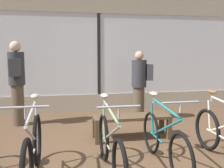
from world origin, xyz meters
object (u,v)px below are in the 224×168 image
Objects in this scene: bicycle_left at (33,151)px; customer_near_rack at (17,80)px; bicycle_center_right at (163,140)px; display_bench at (132,119)px; customer_by_window at (140,83)px; bicycle_center_left at (110,148)px.

customer_near_rack reaches higher than bicycle_left.
bicycle_center_right is 1.19× the size of display_bench.
display_bench is 0.87× the size of customer_by_window.
customer_by_window is (0.40, 2.37, 0.49)m from bicycle_center_right.
bicycle_left is 2.06m from display_bench.
display_bench is at bearing -30.31° from customer_near_rack.
bicycle_center_left is 1.49m from display_bench.
customer_near_rack is at bearing 149.69° from display_bench.
display_bench is 2.61m from customer_near_rack.
bicycle_center_right is 2.45m from customer_by_window.
bicycle_left is 0.94m from bicycle_center_left.
bicycle_center_left is at bearing -169.25° from bicycle_center_right.
display_bench is at bearing -113.78° from customer_by_window.
bicycle_left is 1.05× the size of bicycle_center_right.
display_bench is at bearing 95.86° from bicycle_center_right.
bicycle_center_left is at bearing -116.01° from display_bench.
bicycle_center_left is at bearing -1.84° from bicycle_left.
bicycle_center_left is at bearing -114.98° from customer_by_window.
customer_by_window is at bearing 80.48° from bicycle_center_right.
bicycle_left reaches higher than display_bench.
customer_by_window reaches higher than bicycle_center_left.
customer_near_rack reaches higher than customer_by_window.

